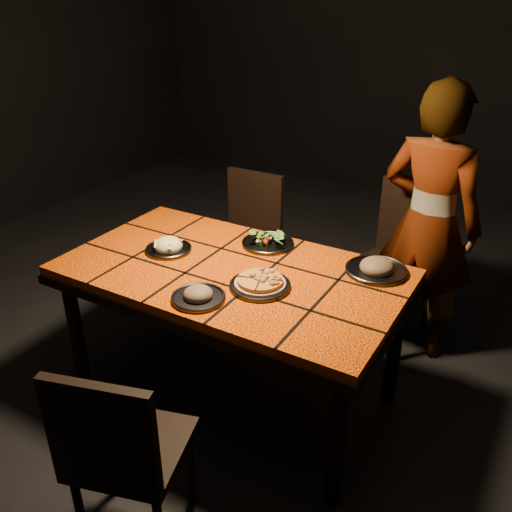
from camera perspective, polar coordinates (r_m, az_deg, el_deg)
The scene contains 11 objects.
room_shell at distance 2.30m, azimuth -2.97°, elevation 15.41°, with size 6.04×7.04×3.08m.
dining_table at distance 2.60m, azimuth -2.55°, elevation -2.82°, with size 1.62×0.92×0.75m.
chair_near at distance 2.07m, azimuth -14.09°, elevation -19.12°, with size 0.48×0.48×0.86m.
chair_far_left at distance 3.55m, azimuth -0.87°, elevation 2.65°, with size 0.40×0.40×0.88m.
chair_far_right at distance 3.28m, azimuth 14.94°, elevation 0.30°, with size 0.51×0.51×0.94m.
diner at distance 3.10m, azimuth 17.74°, elevation 3.21°, with size 0.57×0.37×1.56m, color brown.
plate_pizza at distance 2.39m, azimuth 0.43°, elevation -2.95°, with size 0.29×0.29×0.04m.
plate_pasta at distance 2.75m, azimuth -9.21°, elevation 0.94°, with size 0.23×0.23×0.08m.
plate_salad at distance 2.78m, azimuth 1.25°, elevation 1.66°, with size 0.27×0.27×0.07m.
plate_mushroom_a at distance 2.31m, azimuth -6.10°, elevation -4.12°, with size 0.23×0.23×0.08m.
plate_mushroom_b at distance 2.57m, azimuth 12.59°, elevation -1.16°, with size 0.29×0.29×0.10m.
Camera 1 is at (1.24, -1.89, 1.95)m, focal length 38.00 mm.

